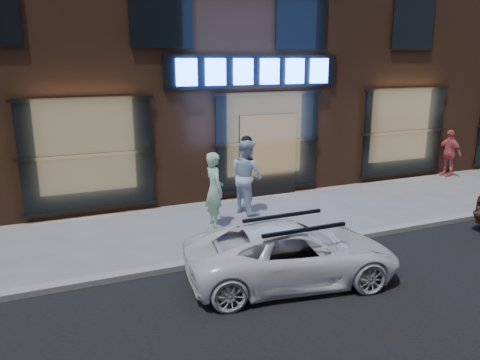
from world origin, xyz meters
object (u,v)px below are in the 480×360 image
object	(u,v)px
man_bowtie	(214,190)
white_suv	(292,253)
man_cap	(246,176)
passerby	(449,153)

from	to	relation	value
man_bowtie	white_suv	size ratio (longest dim) A/B	0.47
man_bowtie	man_cap	distance (m)	1.31
man_cap	white_suv	xyz separation A→B (m)	(-0.82, -3.97, -0.44)
white_suv	man_bowtie	bearing A→B (deg)	13.86
man_cap	white_suv	distance (m)	4.08
man_bowtie	white_suv	world-z (taller)	man_bowtie
man_cap	white_suv	world-z (taller)	man_cap
man_bowtie	white_suv	xyz separation A→B (m)	(0.31, -3.30, -0.37)
man_bowtie	man_cap	size ratio (longest dim) A/B	0.93
man_bowtie	passerby	bearing A→B (deg)	-81.82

